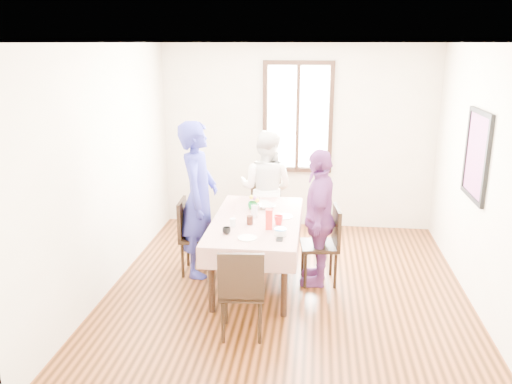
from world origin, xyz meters
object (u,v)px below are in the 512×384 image
chair_far (266,213)px  person_right (319,217)px  person_far (266,189)px  dining_table (257,251)px  chair_near (242,290)px  chair_left (198,237)px  chair_right (319,245)px  person_left (199,199)px

chair_far → person_right: 1.36m
person_far → person_right: size_ratio=1.00×
person_right → chair_far: bearing=-144.0°
dining_table → chair_near: bearing=-90.0°
chair_left → chair_right: same height
chair_right → chair_near: size_ratio=1.00×
chair_left → chair_near: same height
chair_far → person_left: 1.32m
dining_table → person_right: person_right is taller
chair_right → chair_near: same height
dining_table → chair_left: (-0.72, 0.16, 0.08)m
chair_right → chair_far: same height
person_far → chair_far: bearing=-74.6°
person_far → person_left: bearing=69.9°
person_right → chair_right: bearing=93.7°
chair_right → chair_near: 1.42m
chair_near → person_far: (0.00, 2.31, 0.34)m
chair_near → chair_left: bearing=113.2°
person_left → person_far: 1.22m
dining_table → person_right: 0.82m
chair_right → person_far: (-0.72, 1.09, 0.34)m
chair_far → person_left: bearing=46.5°
dining_table → person_far: (0.00, 1.14, 0.42)m
person_far → person_right: (0.70, -1.09, -0.00)m
chair_left → person_right: person_right is taller
chair_left → chair_near: bearing=25.1°
chair_near → person_far: person_far is taller
dining_table → chair_far: 1.17m
chair_near → person_left: (-0.70, 1.32, 0.47)m
chair_left → chair_right: bearing=82.3°
chair_left → person_left: 0.47m
chair_near → person_far: bearing=84.5°
chair_left → chair_right: (1.45, -0.11, 0.00)m
dining_table → chair_near: chair_near is taller
chair_right → person_right: 0.34m
person_right → person_left: bearing=-90.6°
chair_left → person_left: (0.02, 0.00, 0.47)m
chair_right → person_left: bearing=78.6°
chair_far → chair_near: 2.33m
person_far → chair_near: bearing=105.4°
chair_far → person_left: (-0.70, -1.01, 0.47)m
dining_table → chair_left: chair_left is taller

